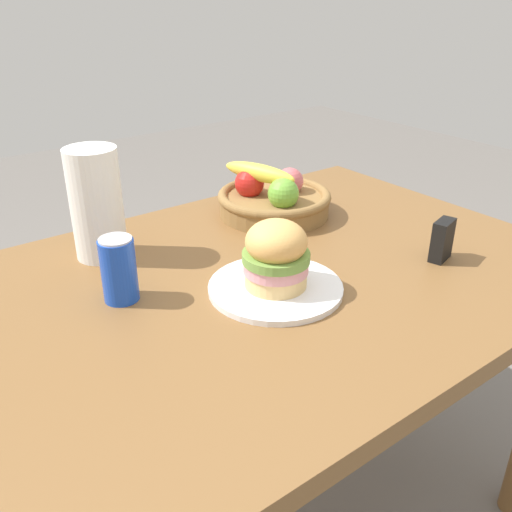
# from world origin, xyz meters

# --- Properties ---
(dining_table) EXTENTS (1.40, 0.90, 0.75)m
(dining_table) POSITION_xyz_m (0.00, 0.00, 0.65)
(dining_table) COLOR brown
(dining_table) RESTS_ON ground_plane
(plate) EXTENTS (0.26, 0.26, 0.01)m
(plate) POSITION_xyz_m (0.02, -0.07, 0.76)
(plate) COLOR white
(plate) RESTS_ON dining_table
(sandwich) EXTENTS (0.13, 0.13, 0.13)m
(sandwich) POSITION_xyz_m (0.02, -0.07, 0.83)
(sandwich) COLOR #E5BC75
(sandwich) RESTS_ON plate
(soda_can) EXTENTS (0.07, 0.07, 0.13)m
(soda_can) POSITION_xyz_m (-0.23, 0.08, 0.81)
(soda_can) COLOR blue
(soda_can) RESTS_ON dining_table
(fruit_basket) EXTENTS (0.29, 0.29, 0.13)m
(fruit_basket) POSITION_xyz_m (0.27, 0.25, 0.79)
(fruit_basket) COLOR olive
(fruit_basket) RESTS_ON dining_table
(paper_towel_roll) EXTENTS (0.11, 0.11, 0.24)m
(paper_towel_roll) POSITION_xyz_m (-0.18, 0.28, 0.87)
(paper_towel_roll) COLOR white
(paper_towel_roll) RESTS_ON dining_table
(napkin_holder) EXTENTS (0.07, 0.04, 0.09)m
(napkin_holder) POSITION_xyz_m (0.39, -0.17, 0.80)
(napkin_holder) COLOR black
(napkin_holder) RESTS_ON dining_table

